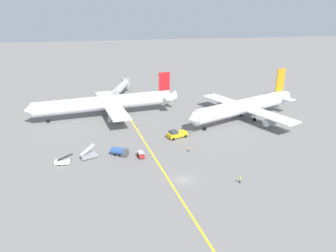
# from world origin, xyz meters

# --- Properties ---
(ground_plane) EXTENTS (600.00, 600.00, 0.00)m
(ground_plane) POSITION_xyz_m (0.00, 0.00, 0.00)
(ground_plane) COLOR slate
(taxiway_stripe) EXTENTS (16.19, 119.03, 0.01)m
(taxiway_stripe) POSITION_xyz_m (-4.82, 10.00, 0.00)
(taxiway_stripe) COLOR yellow
(taxiway_stripe) RESTS_ON ground
(airliner_at_gate_left) EXTENTS (56.48, 39.05, 15.13)m
(airliner_at_gate_left) POSITION_xyz_m (-18.32, 52.07, 5.17)
(airliner_at_gate_left) COLOR silver
(airliner_at_gate_left) RESTS_ON ground
(airliner_being_pushed) EXTENTS (46.47, 40.92, 16.79)m
(airliner_being_pushed) POSITION_xyz_m (30.65, 38.85, 5.16)
(airliner_being_pushed) COLOR white
(airliner_being_pushed) RESTS_ON ground
(pushback_tug) EXTENTS (9.53, 5.03, 2.91)m
(pushback_tug) POSITION_xyz_m (3.72, 26.79, 1.24)
(pushback_tug) COLOR gold
(pushback_tug) RESTS_ON ground
(gse_stair_truck_yellow) EXTENTS (4.93, 3.60, 4.06)m
(gse_stair_truck_yellow) POSITION_xyz_m (-23.41, 16.27, 1.03)
(gse_stair_truck_yellow) COLOR gray
(gse_stair_truck_yellow) RESTS_ON ground
(gse_baggage_cart_trailing) EXTENTS (2.01, 2.96, 1.71)m
(gse_baggage_cart_trailing) POSITION_xyz_m (-9.07, 14.24, 0.86)
(gse_baggage_cart_trailing) COLOR red
(gse_baggage_cart_trailing) RESTS_ON ground
(gse_belt_loader_portside) EXTENTS (4.99, 2.05, 3.02)m
(gse_belt_loader_portside) POSITION_xyz_m (-30.17, 13.76, 0.83)
(gse_belt_loader_portside) COLOR silver
(gse_belt_loader_portside) RESTS_ON ground
(gse_fuel_bowser_stubby) EXTENTS (5.22, 3.91, 2.40)m
(gse_fuel_bowser_stubby) POSITION_xyz_m (-14.74, 16.53, 1.33)
(gse_fuel_bowser_stubby) COLOR #2D5199
(gse_fuel_bowser_stubby) RESTS_ON ground
(ground_crew_wing_walker_right) EXTENTS (0.49, 0.36, 1.74)m
(ground_crew_wing_walker_right) POSITION_xyz_m (13.13, -3.91, 0.91)
(ground_crew_wing_walker_right) COLOR black
(ground_crew_wing_walker_right) RESTS_ON ground
(ground_crew_ramp_agent_by_cones) EXTENTS (0.36, 0.36, 1.54)m
(ground_crew_ramp_agent_by_cones) POSITION_xyz_m (5.07, 15.67, 0.80)
(ground_crew_ramp_agent_by_cones) COLOR #2D3351
(ground_crew_ramp_agent_by_cones) RESTS_ON ground
(jet_bridge) EXTENTS (9.17, 21.42, 6.26)m
(jet_bridge) POSITION_xyz_m (-10.94, 79.67, 4.48)
(jet_bridge) COLOR #B7B7BC
(jet_bridge) RESTS_ON ground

